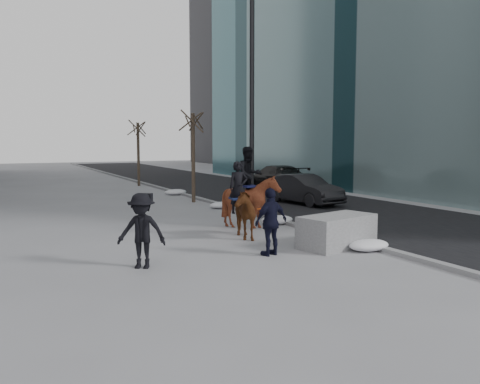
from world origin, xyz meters
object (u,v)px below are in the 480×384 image
planter (337,231)px  mounted_left (240,210)px  mounted_right (250,196)px  car_near (304,189)px

planter → mounted_left: 3.04m
mounted_right → car_near: bearing=41.8°
mounted_right → planter: bearing=-79.2°
mounted_left → mounted_right: mounted_right is taller
car_near → mounted_left: 8.86m
planter → car_near: bearing=61.9°
car_near → mounted_left: size_ratio=1.80×
car_near → mounted_left: mounted_left is taller
car_near → mounted_left: bearing=-143.8°
car_near → mounted_right: mounted_right is taller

